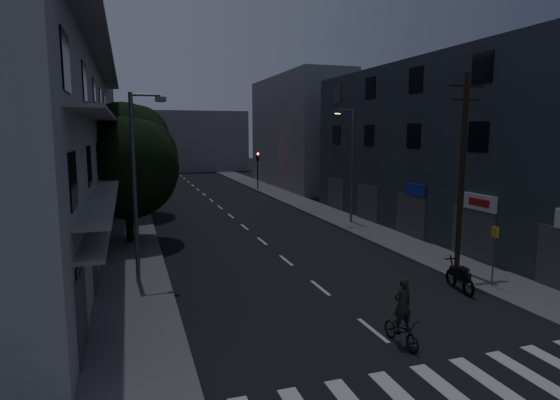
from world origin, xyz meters
TOP-DOWN VIEW (x-y plane):
  - ground at (0.00, 25.00)m, footprint 160.00×160.00m
  - sidewalk_left at (-7.50, 25.00)m, footprint 3.00×90.00m
  - sidewalk_right at (7.50, 25.00)m, footprint 3.00×90.00m
  - crosswalk at (-0.00, -2.00)m, footprint 10.90×3.00m
  - lane_markings at (0.00, 31.25)m, footprint 0.15×60.50m
  - building_left at (-11.98, 18.00)m, footprint 7.00×36.00m
  - building_right at (11.99, 14.00)m, footprint 6.19×28.00m
  - building_far_left at (-12.00, 48.00)m, footprint 6.00×20.00m
  - building_far_right at (12.00, 42.00)m, footprint 6.00×20.00m
  - building_far_end at (0.00, 70.00)m, footprint 24.00×8.00m
  - tree_near at (-7.51, 17.27)m, footprint 5.90×5.90m
  - tree_mid at (-7.69, 26.83)m, footprint 7.04×7.04m
  - tree_far at (-7.39, 36.82)m, footprint 5.53×5.53m
  - traffic_signal_far_right at (6.37, 39.70)m, footprint 0.28×0.37m
  - traffic_signal_far_left at (-6.62, 39.79)m, footprint 0.28×0.37m
  - street_lamp_left_near at (-7.17, 9.43)m, footprint 1.51×0.25m
  - street_lamp_right at (7.46, 18.79)m, footprint 1.51×0.25m
  - street_lamp_left_far at (-7.16, 29.28)m, footprint 1.51×0.25m
  - utility_pole at (6.92, 6.52)m, footprint 1.80×0.24m
  - bus_stop_sign at (6.77, 4.12)m, footprint 0.06×0.35m
  - motorcycle at (5.38, 4.42)m, footprint 0.64×2.11m
  - cyclist at (0.29, 0.77)m, footprint 0.70×1.74m

SIDE VIEW (x-z plane):
  - ground at x=0.00m, z-range 0.00..0.00m
  - crosswalk at x=0.00m, z-range 0.00..0.01m
  - lane_markings at x=0.00m, z-range 0.00..0.01m
  - sidewalk_left at x=-7.50m, z-range 0.00..0.15m
  - sidewalk_right at x=7.50m, z-range 0.00..0.15m
  - motorcycle at x=5.38m, z-range -0.14..1.22m
  - cyclist at x=0.29m, z-range -0.35..1.81m
  - bus_stop_sign at x=6.77m, z-range 0.63..3.15m
  - traffic_signal_far_right at x=6.37m, z-range 1.05..5.15m
  - traffic_signal_far_left at x=-6.62m, z-range 1.05..5.15m
  - tree_far at x=-7.39m, z-range 1.01..7.85m
  - street_lamp_left_near at x=-7.17m, z-range 0.60..8.60m
  - street_lamp_right at x=7.46m, z-range 0.60..8.60m
  - street_lamp_left_far at x=-7.16m, z-range 0.60..8.60m
  - tree_near at x=-7.51m, z-range 1.06..8.34m
  - utility_pole at x=6.92m, z-range 0.37..9.37m
  - building_far_end at x=0.00m, z-range 0.00..10.00m
  - building_right at x=11.99m, z-range 0.00..11.00m
  - tree_mid at x=-7.69m, z-range 1.23..9.89m
  - building_far_right at x=12.00m, z-range 0.00..13.00m
  - building_left at x=-11.98m, z-range -0.01..13.99m
  - building_far_left at x=-12.00m, z-range 0.00..16.00m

